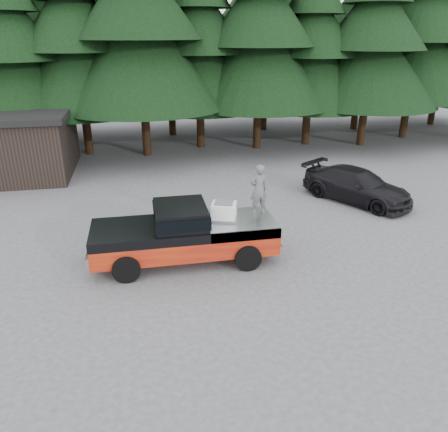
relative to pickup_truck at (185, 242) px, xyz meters
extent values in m
plane|color=#464648|center=(0.23, -0.71, -0.67)|extent=(120.00, 120.00, 0.00)
cube|color=black|center=(-0.10, 0.00, 0.96)|extent=(1.66, 1.90, 0.59)
cube|color=white|center=(1.30, 0.06, 0.93)|extent=(0.92, 0.84, 0.52)
imported|color=#525759|center=(2.50, 0.33, 1.50)|extent=(0.67, 0.49, 1.67)
imported|color=black|center=(8.00, 4.04, 0.05)|extent=(4.31, 5.20, 1.42)
camera|label=1|loc=(-1.17, -12.62, 6.19)|focal=35.00mm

